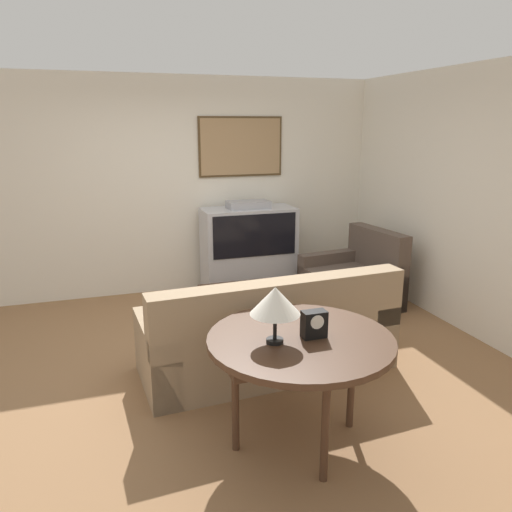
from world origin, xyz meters
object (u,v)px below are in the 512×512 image
(table_lamp, at_px, (275,301))
(mantel_clock, at_px, (314,324))
(coffee_table, at_px, (247,292))
(armchair, at_px, (354,282))
(couch, at_px, (270,338))
(console_table, at_px, (301,346))
(tv, at_px, (249,249))

(table_lamp, xyz_separation_m, mantel_clock, (0.27, -0.00, -0.19))
(coffee_table, bearing_deg, armchair, 4.02)
(couch, height_order, mantel_clock, mantel_clock)
(console_table, xyz_separation_m, table_lamp, (-0.19, -0.02, 0.34))
(armchair, bearing_deg, tv, -138.59)
(tv, bearing_deg, coffee_table, -108.42)
(console_table, relative_size, mantel_clock, 6.83)
(armchair, bearing_deg, table_lamp, -46.02)
(console_table, bearing_deg, couch, 81.28)
(couch, height_order, armchair, couch)
(mantel_clock, bearing_deg, coffee_table, 84.11)
(coffee_table, distance_m, console_table, 2.25)
(console_table, height_order, mantel_clock, mantel_clock)
(couch, height_order, console_table, couch)
(coffee_table, height_order, mantel_clock, mantel_clock)
(tv, height_order, coffee_table, tv)
(couch, distance_m, coffee_table, 1.17)
(couch, distance_m, console_table, 1.12)
(coffee_table, height_order, table_lamp, table_lamp)
(mantel_clock, bearing_deg, console_table, 163.06)
(couch, bearing_deg, console_table, 77.95)
(tv, relative_size, table_lamp, 3.20)
(couch, bearing_deg, mantel_clock, 82.38)
(coffee_table, relative_size, table_lamp, 2.64)
(coffee_table, bearing_deg, tv, 71.58)
(tv, relative_size, coffee_table, 1.22)
(coffee_table, bearing_deg, mantel_clock, -95.89)
(armchair, bearing_deg, coffee_table, -93.08)
(armchair, distance_m, console_table, 2.87)
(tv, relative_size, mantel_clock, 6.60)
(tv, xyz_separation_m, table_lamp, (-0.83, -3.23, 0.50))
(armchair, bearing_deg, console_table, -43.35)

